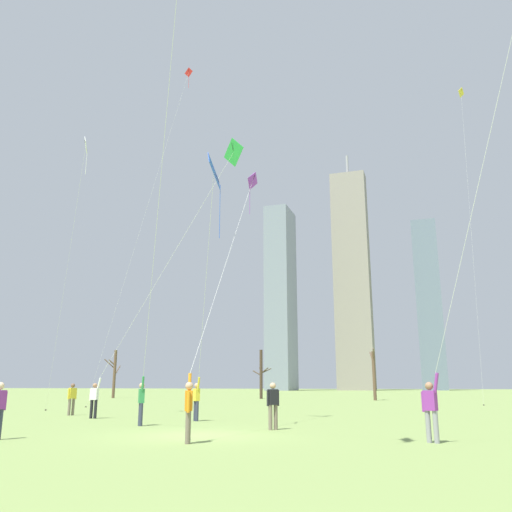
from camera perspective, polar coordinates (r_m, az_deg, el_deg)
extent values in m
plane|color=#7A934C|center=(17.64, -6.43, -18.67)|extent=(400.00, 400.00, 0.00)
cylinder|color=#33384C|center=(21.94, -12.39, -16.35)|extent=(0.14, 0.14, 0.85)
cylinder|color=#33384C|center=(21.73, -12.31, -16.38)|extent=(0.14, 0.14, 0.85)
cube|color=#338C4C|center=(21.81, -12.26, -14.54)|extent=(0.37, 0.39, 0.54)
sphere|color=tan|center=(21.81, -12.20, -13.52)|extent=(0.22, 0.22, 0.22)
cylinder|color=#338C4C|center=(22.02, -12.34, -14.61)|extent=(0.09, 0.09, 0.55)
cylinder|color=#338C4C|center=(21.60, -12.11, -13.30)|extent=(0.20, 0.21, 0.56)
cylinder|color=silver|center=(17.24, -9.83, 12.81)|extent=(6.66, 10.38, 14.69)
cylinder|color=black|center=(27.14, -17.34, -15.50)|extent=(0.14, 0.14, 0.85)
cylinder|color=black|center=(27.02, -16.94, -15.53)|extent=(0.14, 0.14, 0.85)
cube|color=white|center=(27.06, -17.03, -14.05)|extent=(0.34, 0.21, 0.54)
sphere|color=#9E7051|center=(27.05, -16.97, -13.22)|extent=(0.22, 0.22, 0.22)
cylinder|color=white|center=(27.17, -17.42, -14.09)|extent=(0.09, 0.09, 0.55)
cylinder|color=white|center=(26.94, -16.58, -13.07)|extent=(0.20, 0.09, 0.56)
cube|color=green|center=(25.35, -2.44, 11.12)|extent=(1.22, 0.63, 1.27)
cylinder|color=black|center=(25.35, -2.44, 11.12)|extent=(0.06, 0.42, 0.80)
cylinder|color=silver|center=(25.39, -9.69, -1.08)|extent=(7.03, 0.77, 10.35)
cylinder|color=#726656|center=(15.08, -7.36, -17.87)|extent=(0.14, 0.14, 0.85)
cylinder|color=#726656|center=(15.29, -7.32, -17.81)|extent=(0.14, 0.14, 0.85)
cube|color=orange|center=(15.15, -7.26, -15.22)|extent=(0.32, 0.39, 0.54)
sphere|color=tan|center=(15.14, -7.21, -13.75)|extent=(0.22, 0.22, 0.22)
cylinder|color=orange|center=(14.94, -7.30, -15.37)|extent=(0.09, 0.09, 0.55)
cylinder|color=orange|center=(15.35, -7.17, -13.44)|extent=(0.16, 0.22, 0.56)
cube|color=purple|center=(25.34, -0.37, 8.12)|extent=(0.28, 0.93, 0.91)
cylinder|color=black|center=(25.34, -0.37, 8.12)|extent=(0.24, 0.04, 0.58)
cylinder|color=purple|center=(25.01, -0.68, 5.98)|extent=(0.02, 0.02, 1.30)
cylinder|color=silver|center=(20.01, -2.90, 0.37)|extent=(0.98, 8.40, 9.14)
cylinder|color=#33384C|center=(24.40, -6.58, -16.27)|extent=(0.14, 0.14, 0.85)
cylinder|color=#33384C|center=(24.20, -6.39, -16.30)|extent=(0.14, 0.14, 0.85)
cube|color=yellow|center=(24.28, -6.44, -14.65)|extent=(0.38, 0.38, 0.54)
sphere|color=tan|center=(24.28, -6.41, -13.73)|extent=(0.22, 0.22, 0.22)
cylinder|color=yellow|center=(24.48, -6.63, -14.71)|extent=(0.09, 0.09, 0.55)
cylinder|color=yellow|center=(24.08, -6.22, -13.53)|extent=(0.21, 0.21, 0.56)
cube|color=blue|center=(20.89, -4.57, 9.15)|extent=(0.43, 1.55, 1.49)
cylinder|color=black|center=(20.89, -4.57, 9.15)|extent=(0.40, 0.23, 0.94)
cylinder|color=blue|center=(20.34, -3.93, 4.85)|extent=(0.02, 0.02, 2.16)
cylinder|color=silver|center=(22.07, -5.44, -2.69)|extent=(2.35, 4.26, 7.81)
cylinder|color=gray|center=(15.97, 18.11, -17.10)|extent=(0.14, 0.14, 0.85)
cylinder|color=gray|center=(15.87, 18.85, -17.07)|extent=(0.14, 0.14, 0.85)
cube|color=purple|center=(15.88, 18.28, -14.59)|extent=(0.39, 0.33, 0.54)
sphere|color=#9E7051|center=(15.88, 18.18, -13.18)|extent=(0.22, 0.22, 0.22)
cylinder|color=purple|center=(15.98, 17.59, -14.75)|extent=(0.09, 0.09, 0.55)
cylinder|color=purple|center=(15.79, 18.85, -12.83)|extent=(0.22, 0.17, 0.56)
cylinder|color=silver|center=(16.09, 25.24, 17.75)|extent=(4.66, 4.14, 15.51)
cylinder|color=#726656|center=(30.08, -19.50, -15.11)|extent=(0.14, 0.14, 0.85)
cylinder|color=#726656|center=(30.19, -19.13, -15.13)|extent=(0.14, 0.14, 0.85)
cube|color=yellow|center=(30.12, -19.21, -13.80)|extent=(0.32, 0.39, 0.54)
sphere|color=brown|center=(30.12, -19.15, -13.06)|extent=(0.22, 0.22, 0.22)
cylinder|color=yellow|center=(30.01, -19.57, -13.84)|extent=(0.09, 0.09, 0.55)
cylinder|color=yellow|center=(30.23, -18.86, -13.89)|extent=(0.09, 0.09, 0.55)
cylinder|color=#33384C|center=(17.77, -25.94, -16.02)|extent=(0.14, 0.14, 0.85)
sphere|color=beige|center=(17.67, -25.86, -12.50)|extent=(0.22, 0.22, 0.22)
cylinder|color=purple|center=(17.80, -25.45, -13.91)|extent=(0.09, 0.09, 0.55)
cylinder|color=#726656|center=(19.56, 2.14, -17.00)|extent=(0.14, 0.14, 0.85)
cylinder|color=#726656|center=(19.45, 1.57, -17.02)|extent=(0.14, 0.14, 0.85)
cube|color=black|center=(19.48, 1.84, -14.97)|extent=(0.38, 0.39, 0.54)
sphere|color=tan|center=(19.47, 1.83, -13.82)|extent=(0.22, 0.22, 0.22)
cylinder|color=black|center=(19.59, 2.38, -15.05)|extent=(0.09, 0.09, 0.55)
cylinder|color=black|center=(19.37, 1.29, -15.07)|extent=(0.09, 0.09, 0.55)
cube|color=red|center=(46.23, -7.28, 19.07)|extent=(0.77, 0.31, 0.71)
cylinder|color=black|center=(46.23, -7.28, 19.07)|extent=(0.10, 0.26, 0.44)
cylinder|color=red|center=(45.94, -7.28, 18.14)|extent=(0.02, 0.02, 1.06)
cylinder|color=silver|center=(41.26, -12.29, 3.10)|extent=(6.19, 1.91, 26.46)
cylinder|color=#3F3833|center=(40.49, -17.90, -15.23)|extent=(0.10, 0.10, 0.08)
cube|color=yellow|center=(55.31, 21.26, 16.13)|extent=(0.56, 0.97, 1.08)
cylinder|color=black|center=(55.31, 21.26, 16.13)|extent=(0.19, 0.08, 0.71)
cylinder|color=silver|center=(48.68, 22.22, 2.30)|extent=(0.93, 2.78, 28.18)
cylinder|color=#3F3833|center=(45.63, 23.37, -14.54)|extent=(0.10, 0.10, 0.08)
cube|color=white|center=(31.57, -17.89, 11.31)|extent=(0.56, 0.83, 0.96)
cylinder|color=black|center=(31.57, -17.89, 11.31)|extent=(0.14, 0.14, 0.63)
cylinder|color=white|center=(31.17, -17.85, 9.54)|extent=(0.02, 0.02, 1.35)
cylinder|color=silver|center=(33.03, -19.94, -2.87)|extent=(5.41, 5.32, 14.51)
cylinder|color=#3F3833|center=(36.31, -21.76, -15.17)|extent=(0.10, 0.10, 0.08)
cylinder|color=brown|center=(57.22, 12.62, -12.49)|extent=(0.33, 0.33, 4.93)
cylinder|color=brown|center=(57.99, 12.54, -11.79)|extent=(0.35, 1.58, 1.19)
cylinder|color=brown|center=(56.47, 12.53, -10.18)|extent=(0.33, 1.70, 0.93)
cylinder|color=brown|center=(58.06, 12.37, -10.65)|extent=(0.61, 1.64, 1.29)
cylinder|color=#423326|center=(62.24, 0.55, -12.62)|extent=(0.35, 0.35, 5.51)
cylinder|color=#423326|center=(62.66, 0.47, -12.23)|extent=(0.53, 0.83, 0.68)
cylinder|color=#423326|center=(62.01, 0.93, -12.26)|extent=(1.01, 0.35, 0.70)
cylinder|color=#423326|center=(62.60, 0.12, -12.52)|extent=(1.19, 0.54, 0.64)
cylinder|color=#423326|center=(62.77, 1.10, -12.29)|extent=(0.93, 1.42, 0.65)
cylinder|color=brown|center=(67.88, -15.03, -12.18)|extent=(0.35, 0.35, 5.69)
cylinder|color=brown|center=(68.59, -14.74, -11.88)|extent=(0.38, 1.62, 1.32)
cylinder|color=brown|center=(67.81, -15.28, -11.03)|extent=(0.69, 0.75, 0.77)
cylinder|color=brown|center=(68.01, -15.51, -11.16)|extent=(1.30, 0.67, 1.23)
cube|color=slate|center=(168.50, 18.17, -4.82)|extent=(7.29, 5.70, 51.35)
cube|color=gray|center=(162.43, 10.34, -2.32)|extent=(10.65, 6.28, 66.13)
cylinder|color=#99999E|center=(173.23, 9.82, 9.58)|extent=(0.80, 0.80, 6.76)
cube|color=gray|center=(157.04, 2.70, -4.45)|extent=(6.97, 11.94, 53.67)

